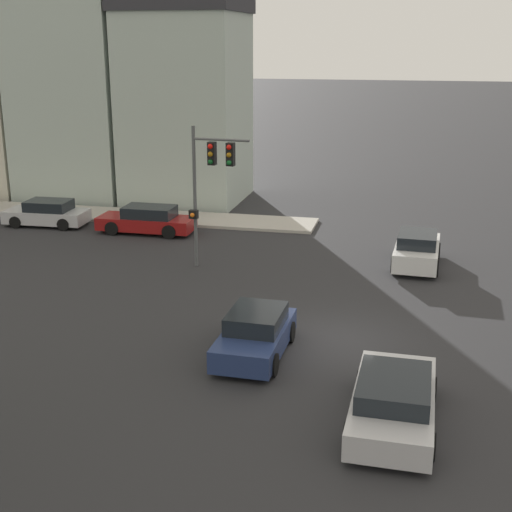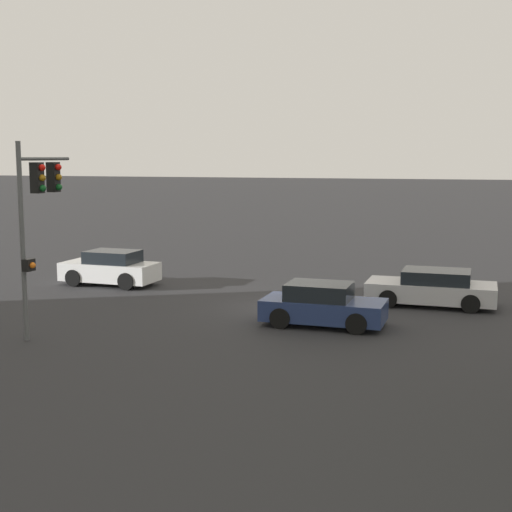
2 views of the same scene
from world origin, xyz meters
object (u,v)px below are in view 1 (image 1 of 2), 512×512
(traffic_signal, at_px, (211,172))
(parked_car_1, at_px, (47,213))
(crossing_car_1, at_px, (393,401))
(crossing_car_2, at_px, (417,250))
(crossing_car_0, at_px, (255,334))
(parked_car_0, at_px, (147,220))

(traffic_signal, height_order, parked_car_1, traffic_signal)
(traffic_signal, bearing_deg, crossing_car_1, 39.64)
(crossing_car_2, distance_m, parked_car_1, 18.38)
(crossing_car_0, relative_size, parked_car_1, 0.94)
(crossing_car_1, height_order, parked_car_0, parked_car_0)
(crossing_car_0, bearing_deg, crossing_car_2, 156.63)
(crossing_car_1, bearing_deg, crossing_car_0, 53.81)
(traffic_signal, relative_size, crossing_car_2, 1.43)
(crossing_car_0, distance_m, crossing_car_1, 5.22)
(traffic_signal, xyz_separation_m, crossing_car_1, (-10.97, -7.72, -3.34))
(parked_car_1, bearing_deg, parked_car_0, 175.08)
(crossing_car_2, bearing_deg, traffic_signal, 106.89)
(crossing_car_1, xyz_separation_m, crossing_car_2, (13.05, -0.43, 0.07))
(crossing_car_1, bearing_deg, traffic_signal, 36.41)
(traffic_signal, xyz_separation_m, parked_car_1, (4.88, 10.01, -3.36))
(parked_car_0, bearing_deg, parked_car_1, -2.70)
(crossing_car_1, xyz_separation_m, parked_car_0, (15.59, 12.31, 0.00))
(crossing_car_1, height_order, crossing_car_2, crossing_car_2)
(parked_car_0, relative_size, parked_car_1, 1.12)
(traffic_signal, bearing_deg, crossing_car_2, 108.80)
(crossing_car_2, relative_size, parked_car_1, 0.97)
(crossing_car_0, bearing_deg, crossing_car_1, 54.00)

